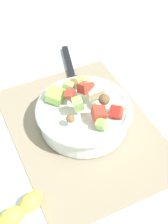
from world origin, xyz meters
The scene contains 5 objects.
ground_plane centered at (0.00, 0.00, 0.00)m, with size 2.40×2.40×0.00m, color silver.
placemat centered at (0.00, 0.00, 0.00)m, with size 0.46×0.34×0.01m, color gray.
salad_bowl centered at (-0.01, 0.01, 0.04)m, with size 0.23×0.23×0.12m.
serving_spoon centered at (-0.20, 0.06, 0.01)m, with size 0.20×0.08×0.01m.
banana_whole centered at (0.15, -0.23, 0.02)m, with size 0.07×0.15×0.04m.
Camera 1 is at (0.49, -0.23, 0.63)m, focal length 53.46 mm.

